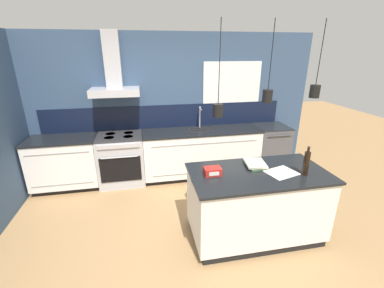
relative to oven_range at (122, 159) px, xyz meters
The scene contains 11 objects.
ground_plane 1.95m from the oven_range, 62.62° to the right, with size 16.00×16.00×0.00m, color #A87F51.
wall_back 1.26m from the oven_range, 20.66° to the left, with size 5.60×2.28×2.60m.
counter_run_left 0.94m from the oven_range, behind, with size 1.11×0.64×0.91m.
counter_run_sink 1.47m from the oven_range, ahead, with size 2.18×0.64×1.31m.
oven_range is the anchor object (origin of this frame).
dishwasher 2.86m from the oven_range, ahead, with size 0.62×0.65×0.91m.
kitchen_island 2.52m from the oven_range, 45.66° to the right, with size 1.68×0.88×0.91m.
bottle_on_island 3.06m from the oven_range, 41.05° to the right, with size 0.07×0.07×0.35m.
book_stack 2.47m from the oven_range, 42.38° to the right, with size 0.29×0.34×0.05m.
red_supply_box 2.18m from the oven_range, 55.92° to the right, with size 0.20×0.14×0.09m.
paper_pile 2.79m from the oven_range, 42.88° to the right, with size 0.41×0.36×0.01m.
Camera 1 is at (-0.45, -2.70, 2.31)m, focal length 24.00 mm.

